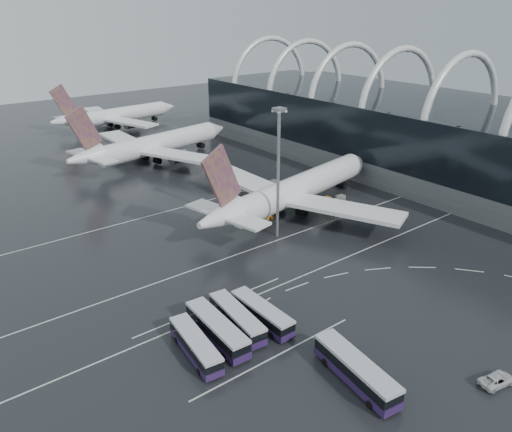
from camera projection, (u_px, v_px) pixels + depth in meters
ground at (318, 262)px, 94.24m from camera, size 420.00×420.00×0.00m
terminal at (428, 136)px, 139.29m from camera, size 42.00×160.00×34.90m
lane_marking_near at (326, 266)px, 92.79m from camera, size 120.00×0.25×0.01m
lane_marking_mid at (277, 240)px, 102.93m from camera, size 120.00×0.25×0.01m
lane_marking_far at (204, 201)px, 123.22m from camera, size 120.00×0.25×0.01m
bus_bay_line_south at (276, 356)px, 69.03m from camera, size 28.00×0.25×0.01m
bus_bay_line_north at (212, 306)px, 80.62m from camera, size 28.00×0.25×0.01m
airliner_main at (294, 191)px, 114.96m from camera, size 61.77×53.38×21.00m
airliner_gate_b at (153, 145)px, 152.51m from camera, size 58.79×52.10×20.48m
airliner_gate_c at (115, 116)px, 194.92m from camera, size 53.13×48.77×18.92m
bus_row_near_a at (196, 345)px, 68.64m from camera, size 4.30×12.49×3.01m
bus_row_near_b at (217, 329)px, 71.74m from camera, size 3.86×13.66×3.32m
bus_row_near_c at (237, 318)px, 74.46m from camera, size 4.19×12.85×3.11m
bus_row_near_d at (262, 313)px, 75.71m from camera, size 3.05×12.41×3.05m
bus_row_far_c at (356, 370)px, 63.64m from camera, size 5.11×14.17×3.41m
van_curve_a at (497, 380)px, 63.69m from camera, size 5.44×3.33×1.41m
floodlight_mast at (278, 158)px, 98.50m from camera, size 2.06×2.06×26.83m
gse_cart_belly_a at (326, 200)px, 122.51m from camera, size 2.39×1.41×1.30m
gse_cart_belly_b at (308, 191)px, 128.02m from camera, size 2.44×1.44×1.33m
gse_cart_belly_c at (269, 216)px, 113.23m from camera, size 2.23×1.32×1.22m
gse_cart_belly_d at (340, 198)px, 123.61m from camera, size 2.40×1.42×1.31m
gse_cart_belly_e at (272, 200)px, 122.56m from camera, size 1.88×1.11×1.02m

